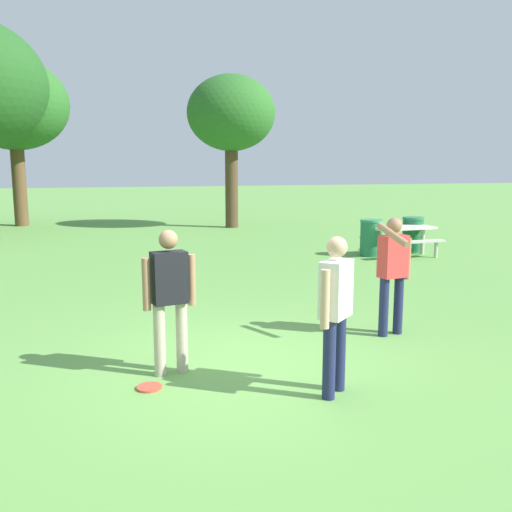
{
  "coord_description": "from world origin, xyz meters",
  "views": [
    {
      "loc": [
        -1.6,
        -5.92,
        2.32
      ],
      "look_at": [
        0.86,
        1.75,
        1.0
      ],
      "focal_mm": 38.34,
      "sensor_mm": 36.0,
      "label": 1
    }
  ],
  "objects_px": {
    "person_thrower": "(170,292)",
    "person_catcher": "(393,267)",
    "tree_slender_mid": "(14,105)",
    "trash_can_further_along": "(413,234)",
    "tree_back_left": "(231,115)",
    "person_bystander": "(336,305)",
    "frisbee": "(149,387)",
    "trash_can_beside_table": "(371,238)",
    "picnic_table_near": "(402,234)"
  },
  "relations": [
    {
      "from": "person_thrower",
      "to": "person_catcher",
      "type": "bearing_deg",
      "value": 9.1
    },
    {
      "from": "tree_slender_mid",
      "to": "trash_can_further_along",
      "type": "bearing_deg",
      "value": -43.99
    },
    {
      "from": "person_catcher",
      "to": "person_thrower",
      "type": "bearing_deg",
      "value": -170.9
    },
    {
      "from": "trash_can_further_along",
      "to": "tree_back_left",
      "type": "height_order",
      "value": "tree_back_left"
    },
    {
      "from": "person_thrower",
      "to": "person_bystander",
      "type": "bearing_deg",
      "value": -35.73
    },
    {
      "from": "frisbee",
      "to": "trash_can_beside_table",
      "type": "distance_m",
      "value": 9.69
    },
    {
      "from": "person_thrower",
      "to": "person_bystander",
      "type": "xyz_separation_m",
      "value": [
        1.5,
        -1.08,
        0.0
      ]
    },
    {
      "from": "tree_slender_mid",
      "to": "tree_back_left",
      "type": "relative_size",
      "value": 1.13
    },
    {
      "from": "person_catcher",
      "to": "tree_slender_mid",
      "type": "height_order",
      "value": "tree_slender_mid"
    },
    {
      "from": "trash_can_beside_table",
      "to": "tree_slender_mid",
      "type": "relative_size",
      "value": 0.15
    },
    {
      "from": "trash_can_beside_table",
      "to": "trash_can_further_along",
      "type": "bearing_deg",
      "value": 11.98
    },
    {
      "from": "trash_can_further_along",
      "to": "picnic_table_near",
      "type": "bearing_deg",
      "value": -143.29
    },
    {
      "from": "picnic_table_near",
      "to": "person_bystander",
      "type": "bearing_deg",
      "value": -126.55
    },
    {
      "from": "trash_can_further_along",
      "to": "tree_back_left",
      "type": "xyz_separation_m",
      "value": [
        -3.14,
        7.45,
        3.77
      ]
    },
    {
      "from": "person_bystander",
      "to": "tree_slender_mid",
      "type": "xyz_separation_m",
      "value": [
        -4.66,
        18.67,
        3.72
      ]
    },
    {
      "from": "trash_can_beside_table",
      "to": "tree_slender_mid",
      "type": "distance_m",
      "value": 15.04
    },
    {
      "from": "person_catcher",
      "to": "tree_back_left",
      "type": "height_order",
      "value": "tree_back_left"
    },
    {
      "from": "person_catcher",
      "to": "person_bystander",
      "type": "height_order",
      "value": "same"
    },
    {
      "from": "person_thrower",
      "to": "trash_can_beside_table",
      "type": "xyz_separation_m",
      "value": [
        6.33,
        6.7,
        -0.46
      ]
    },
    {
      "from": "trash_can_beside_table",
      "to": "tree_slender_mid",
      "type": "xyz_separation_m",
      "value": [
        -9.48,
        10.89,
        4.18
      ]
    },
    {
      "from": "trash_can_further_along",
      "to": "tree_slender_mid",
      "type": "height_order",
      "value": "tree_slender_mid"
    },
    {
      "from": "person_bystander",
      "to": "tree_back_left",
      "type": "relative_size",
      "value": 0.29
    },
    {
      "from": "tree_back_left",
      "to": "frisbee",
      "type": "bearing_deg",
      "value": -108.5
    },
    {
      "from": "frisbee",
      "to": "trash_can_beside_table",
      "type": "bearing_deg",
      "value": 46.83
    },
    {
      "from": "frisbee",
      "to": "picnic_table_near",
      "type": "distance_m",
      "value": 10.12
    },
    {
      "from": "person_thrower",
      "to": "tree_back_left",
      "type": "height_order",
      "value": "tree_back_left"
    },
    {
      "from": "tree_back_left",
      "to": "trash_can_further_along",
      "type": "bearing_deg",
      "value": -67.14
    },
    {
      "from": "trash_can_further_along",
      "to": "tree_back_left",
      "type": "distance_m",
      "value": 8.92
    },
    {
      "from": "person_thrower",
      "to": "tree_back_left",
      "type": "relative_size",
      "value": 0.29
    },
    {
      "from": "person_thrower",
      "to": "trash_can_beside_table",
      "type": "distance_m",
      "value": 9.23
    },
    {
      "from": "person_thrower",
      "to": "tree_back_left",
      "type": "bearing_deg",
      "value": 72.13
    },
    {
      "from": "person_thrower",
      "to": "picnic_table_near",
      "type": "height_order",
      "value": "person_thrower"
    },
    {
      "from": "person_bystander",
      "to": "trash_can_beside_table",
      "type": "distance_m",
      "value": 9.17
    },
    {
      "from": "trash_can_beside_table",
      "to": "tree_back_left",
      "type": "distance_m",
      "value": 8.79
    },
    {
      "from": "person_catcher",
      "to": "trash_can_further_along",
      "type": "relative_size",
      "value": 1.71
    },
    {
      "from": "frisbee",
      "to": "tree_slender_mid",
      "type": "xyz_separation_m",
      "value": [
        -2.86,
        17.95,
        4.65
      ]
    },
    {
      "from": "trash_can_beside_table",
      "to": "trash_can_further_along",
      "type": "xyz_separation_m",
      "value": [
        1.48,
        0.31,
        0.0
      ]
    },
    {
      "from": "person_bystander",
      "to": "person_thrower",
      "type": "bearing_deg",
      "value": 144.27
    },
    {
      "from": "person_bystander",
      "to": "trash_can_further_along",
      "type": "bearing_deg",
      "value": 52.09
    },
    {
      "from": "picnic_table_near",
      "to": "tree_back_left",
      "type": "bearing_deg",
      "value": 107.19
    },
    {
      "from": "person_bystander",
      "to": "trash_can_further_along",
      "type": "xyz_separation_m",
      "value": [
        6.3,
        8.09,
        -0.46
      ]
    },
    {
      "from": "trash_can_beside_table",
      "to": "tree_slender_mid",
      "type": "bearing_deg",
      "value": 131.04
    },
    {
      "from": "picnic_table_near",
      "to": "person_thrower",
      "type": "bearing_deg",
      "value": -137.6
    },
    {
      "from": "picnic_table_near",
      "to": "trash_can_further_along",
      "type": "bearing_deg",
      "value": 36.71
    },
    {
      "from": "tree_back_left",
      "to": "person_bystander",
      "type": "bearing_deg",
      "value": -101.5
    },
    {
      "from": "person_thrower",
      "to": "person_catcher",
      "type": "relative_size",
      "value": 1.0
    },
    {
      "from": "trash_can_beside_table",
      "to": "trash_can_further_along",
      "type": "relative_size",
      "value": 1.0
    },
    {
      "from": "tree_slender_mid",
      "to": "tree_back_left",
      "type": "xyz_separation_m",
      "value": [
        7.82,
        -3.13,
        -0.41
      ]
    },
    {
      "from": "trash_can_beside_table",
      "to": "picnic_table_near",
      "type": "bearing_deg",
      "value": -13.67
    },
    {
      "from": "trash_can_further_along",
      "to": "tree_slender_mid",
      "type": "bearing_deg",
      "value": 136.01
    }
  ]
}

